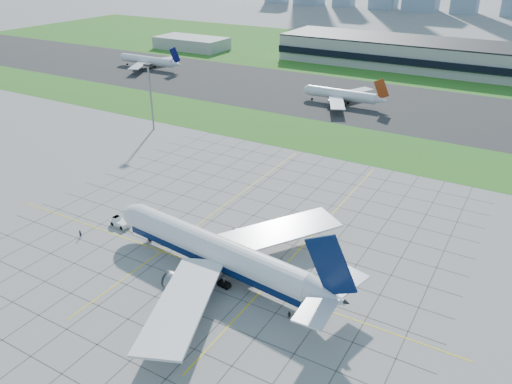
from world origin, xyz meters
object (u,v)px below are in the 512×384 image
Objects in this scene: pushback_tug at (120,222)px; crew_far at (289,315)px; light_mast at (150,89)px; crew_near at (80,234)px; distant_jet_0 at (148,60)px; airliner at (216,251)px; distant_jet_1 at (343,95)px.

pushback_tug is 4.64× the size of crew_far.
light_mast is 77.60m from pushback_tug.
distant_jet_0 is (-113.59, 155.19, 3.51)m from crew_near.
light_mast is 0.41× the size of airliner.
airliner is 22.19m from crew_far.
light_mast is 0.60× the size of distant_jet_1.
pushback_tug is at bearing 179.12° from airliner.
distant_jet_1 reaches higher than crew_near.
crew_far is (97.04, -73.10, -15.32)m from light_mast.
distant_jet_1 is (51.73, 69.74, -11.70)m from light_mast.
distant_jet_0 is (-117.79, 145.95, 3.51)m from pushback_tug.
airliner reaches higher than crew_near.
crew_far is 232.36m from distant_jet_0.
crew_near is at bearing -168.74° from crew_far.
pushback_tug is 4.07× the size of crew_near.
airliner reaches higher than distant_jet_0.
airliner reaches higher than distant_jet_1.
distant_jet_1 is at bearing 53.43° from light_mast.
crew_far is at bearing -9.41° from airliner.
airliner is at bearing -44.81° from distant_jet_0.
distant_jet_1 is at bearing 119.72° from crew_far.
crew_far is 149.90m from distant_jet_1.
distant_jet_0 is (-75.06, 82.98, -11.69)m from light_mast.
crew_near is 0.05× the size of distant_jet_0.
distant_jet_1 is at bearing 92.46° from pushback_tug.
distant_jet_0 reaches higher than crew_far.
light_mast is 13.05× the size of crew_near.
pushback_tug is at bearing -55.84° from light_mast.
crew_far is 0.04× the size of distant_jet_0.
distant_jet_0 is at bearing 141.54° from airliner.
distant_jet_0 is at bearing 149.92° from crew_far.
crew_far is (54.32, -10.13, -0.12)m from pushback_tug.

